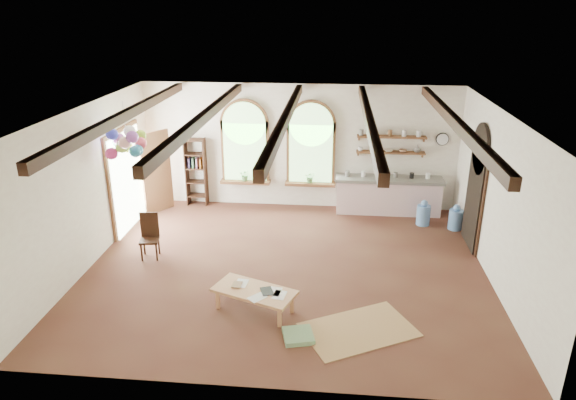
# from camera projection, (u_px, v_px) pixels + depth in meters

# --- Properties ---
(floor) EXTENTS (8.00, 8.00, 0.00)m
(floor) POSITION_uv_depth(u_px,v_px,m) (286.00, 268.00, 10.46)
(floor) COLOR brown
(floor) RESTS_ON ground
(ceiling_beams) EXTENTS (6.20, 6.80, 0.18)m
(ceiling_beams) POSITION_uv_depth(u_px,v_px,m) (286.00, 118.00, 9.34)
(ceiling_beams) COLOR #311B0F
(ceiling_beams) RESTS_ON ceiling
(window_left) EXTENTS (1.30, 0.28, 2.20)m
(window_left) POSITION_uv_depth(u_px,v_px,m) (245.00, 145.00, 13.17)
(window_left) COLOR brown
(window_left) RESTS_ON floor
(window_right) EXTENTS (1.30, 0.28, 2.20)m
(window_right) POSITION_uv_depth(u_px,v_px,m) (311.00, 147.00, 13.02)
(window_right) COLOR brown
(window_right) RESTS_ON floor
(left_doorway) EXTENTS (0.10, 1.90, 2.50)m
(left_doorway) POSITION_uv_depth(u_px,v_px,m) (127.00, 180.00, 12.06)
(left_doorway) COLOR brown
(left_doorway) RESTS_ON floor
(right_doorway) EXTENTS (0.10, 1.30, 2.40)m
(right_doorway) POSITION_uv_depth(u_px,v_px,m) (474.00, 198.00, 11.11)
(right_doorway) COLOR black
(right_doorway) RESTS_ON floor
(kitchen_counter) EXTENTS (2.68, 0.62, 0.94)m
(kitchen_counter) POSITION_uv_depth(u_px,v_px,m) (388.00, 195.00, 13.06)
(kitchen_counter) COLOR beige
(kitchen_counter) RESTS_ON floor
(wall_shelf_lower) EXTENTS (1.70, 0.24, 0.04)m
(wall_shelf_lower) POSITION_uv_depth(u_px,v_px,m) (390.00, 152.00, 12.84)
(wall_shelf_lower) COLOR brown
(wall_shelf_lower) RESTS_ON wall_back
(wall_shelf_upper) EXTENTS (1.70, 0.24, 0.04)m
(wall_shelf_upper) POSITION_uv_depth(u_px,v_px,m) (392.00, 137.00, 12.69)
(wall_shelf_upper) COLOR brown
(wall_shelf_upper) RESTS_ON wall_back
(wall_clock) EXTENTS (0.32, 0.04, 0.32)m
(wall_clock) POSITION_uv_depth(u_px,v_px,m) (442.00, 139.00, 12.66)
(wall_clock) COLOR black
(wall_clock) RESTS_ON wall_back
(bookshelf) EXTENTS (0.53, 0.32, 1.80)m
(bookshelf) POSITION_uv_depth(u_px,v_px,m) (196.00, 172.00, 13.45)
(bookshelf) COLOR #311B0F
(bookshelf) RESTS_ON floor
(coffee_table) EXTENTS (1.57, 1.13, 0.41)m
(coffee_table) POSITION_uv_depth(u_px,v_px,m) (254.00, 292.00, 8.91)
(coffee_table) COLOR tan
(coffee_table) RESTS_ON floor
(side_chair) EXTENTS (0.44, 0.44, 0.96)m
(side_chair) POSITION_uv_depth(u_px,v_px,m) (150.00, 245.00, 10.82)
(side_chair) COLOR #311B0F
(side_chair) RESTS_ON floor
(floor_mat) EXTENTS (2.09, 1.81, 0.02)m
(floor_mat) POSITION_uv_depth(u_px,v_px,m) (359.00, 330.00, 8.48)
(floor_mat) COLOR tan
(floor_mat) RESTS_ON floor
(floor_cushion) EXTENTS (0.57, 0.57, 0.08)m
(floor_cushion) POSITION_uv_depth(u_px,v_px,m) (298.00, 336.00, 8.27)
(floor_cushion) COLOR #709667
(floor_cushion) RESTS_ON floor
(water_jug_a) EXTENTS (0.33, 0.33, 0.63)m
(water_jug_a) POSITION_uv_depth(u_px,v_px,m) (423.00, 214.00, 12.41)
(water_jug_a) COLOR #5F8ECC
(water_jug_a) RESTS_ON floor
(water_jug_b) EXTENTS (0.32, 0.32, 0.63)m
(water_jug_b) POSITION_uv_depth(u_px,v_px,m) (456.00, 218.00, 12.16)
(water_jug_b) COLOR #5F8ECC
(water_jug_b) RESTS_ON floor
(balloon_cluster) EXTENTS (0.79, 0.85, 1.16)m
(balloon_cluster) POSITION_uv_depth(u_px,v_px,m) (127.00, 143.00, 10.66)
(balloon_cluster) COLOR silver
(balloon_cluster) RESTS_ON floor
(table_book) EXTENTS (0.18, 0.25, 0.02)m
(table_book) POSITION_uv_depth(u_px,v_px,m) (232.00, 284.00, 9.05)
(table_book) COLOR olive
(table_book) RESTS_ON coffee_table
(tablet) EXTENTS (0.28, 0.34, 0.01)m
(tablet) POSITION_uv_depth(u_px,v_px,m) (267.00, 291.00, 8.84)
(tablet) COLOR black
(tablet) RESTS_ON coffee_table
(potted_plant_left) EXTENTS (0.27, 0.23, 0.30)m
(potted_plant_left) POSITION_uv_depth(u_px,v_px,m) (245.00, 175.00, 13.36)
(potted_plant_left) COLOR #598C4C
(potted_plant_left) RESTS_ON window_left
(potted_plant_right) EXTENTS (0.27, 0.23, 0.30)m
(potted_plant_right) POSITION_uv_depth(u_px,v_px,m) (310.00, 177.00, 13.21)
(potted_plant_right) COLOR #598C4C
(potted_plant_right) RESTS_ON window_right
(shelf_cup_a) EXTENTS (0.12, 0.10, 0.10)m
(shelf_cup_a) POSITION_uv_depth(u_px,v_px,m) (360.00, 149.00, 12.88)
(shelf_cup_a) COLOR white
(shelf_cup_a) RESTS_ON wall_shelf_lower
(shelf_cup_b) EXTENTS (0.10, 0.10, 0.09)m
(shelf_cup_b) POSITION_uv_depth(u_px,v_px,m) (375.00, 149.00, 12.85)
(shelf_cup_b) COLOR beige
(shelf_cup_b) RESTS_ON wall_shelf_lower
(shelf_bowl_a) EXTENTS (0.22, 0.22, 0.05)m
(shelf_bowl_a) POSITION_uv_depth(u_px,v_px,m) (389.00, 150.00, 12.82)
(shelf_bowl_a) COLOR beige
(shelf_bowl_a) RESTS_ON wall_shelf_lower
(shelf_bowl_b) EXTENTS (0.20, 0.20, 0.06)m
(shelf_bowl_b) POSITION_uv_depth(u_px,v_px,m) (403.00, 151.00, 12.79)
(shelf_bowl_b) COLOR #8C664C
(shelf_bowl_b) RESTS_ON wall_shelf_lower
(shelf_vase) EXTENTS (0.18, 0.18, 0.19)m
(shelf_vase) POSITION_uv_depth(u_px,v_px,m) (417.00, 149.00, 12.74)
(shelf_vase) COLOR slate
(shelf_vase) RESTS_ON wall_shelf_lower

